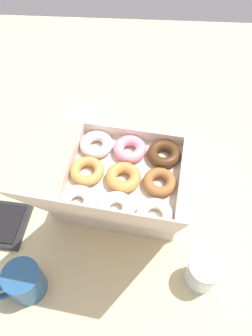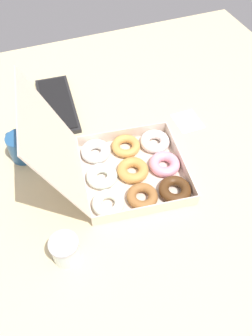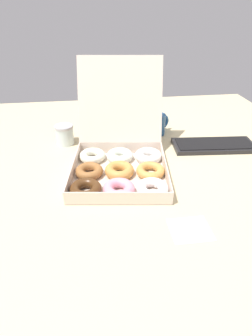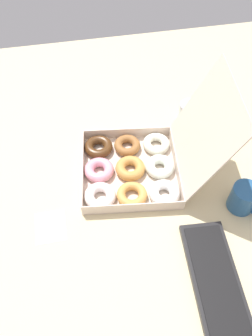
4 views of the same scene
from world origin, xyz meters
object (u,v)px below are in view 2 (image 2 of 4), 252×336
Objects in this scene: keyboard at (57,105)px; coffee_mug at (21,146)px; donut_box at (127,167)px; glass_jar at (66,250)px.

keyboard is 28.01cm from coffee_mug.
glass_jar is at bearing 129.70° from donut_box.
coffee_mug is (-21.73, 17.24, 3.89)cm from keyboard.
donut_box is at bearing -161.62° from keyboard.
keyboard is 4.13× the size of glass_jar.
coffee_mug is 1.37× the size of glass_jar.
glass_jar is at bearing -173.02° from coffee_mug.
donut_box is at bearing -123.48° from coffee_mug.
coffee_mug is at bearing 141.56° from keyboard.
donut_box is 37.61cm from coffee_mug.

